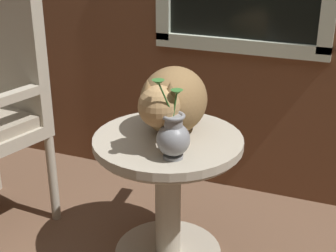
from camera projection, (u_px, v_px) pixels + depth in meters
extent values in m
cube|color=beige|center=(239.00, 46.00, 2.46)|extent=(0.88, 0.03, 0.07)
cylinder|color=#B2A893|center=(168.00, 200.00, 2.11)|extent=(0.11, 0.11, 0.51)
cylinder|color=#B2A893|center=(168.00, 141.00, 2.00)|extent=(0.61, 0.61, 0.03)
torus|color=#B2A893|center=(168.00, 148.00, 2.02)|extent=(0.58, 0.58, 0.02)
cylinder|color=#B2A893|center=(53.00, 178.00, 2.41)|extent=(0.04, 0.04, 0.45)
cube|color=#B2A893|center=(5.00, 55.00, 2.31)|extent=(0.52, 0.20, 0.58)
ellipsoid|color=olive|center=(174.00, 100.00, 2.01)|extent=(0.30, 0.34, 0.27)
sphere|color=tan|center=(159.00, 106.00, 1.81)|extent=(0.16, 0.16, 0.16)
cone|color=olive|center=(147.00, 87.00, 1.79)|extent=(0.05, 0.05, 0.05)
cone|color=olive|center=(170.00, 89.00, 1.77)|extent=(0.05, 0.05, 0.05)
cylinder|color=olive|center=(187.00, 101.00, 2.23)|extent=(0.09, 0.29, 0.06)
cylinder|color=gray|center=(173.00, 156.00, 1.83)|extent=(0.07, 0.07, 0.01)
ellipsoid|color=gray|center=(173.00, 139.00, 1.80)|extent=(0.12, 0.12, 0.12)
cylinder|color=gray|center=(173.00, 122.00, 1.78)|extent=(0.07, 0.07, 0.04)
torus|color=gray|center=(173.00, 116.00, 1.77)|extent=(0.09, 0.09, 0.02)
cylinder|color=#387533|center=(166.00, 100.00, 1.73)|extent=(0.04, 0.06, 0.14)
cone|color=#387533|center=(158.00, 82.00, 1.68)|extent=(0.04, 0.04, 0.02)
cylinder|color=#387533|center=(175.00, 104.00, 1.75)|extent=(0.02, 0.02, 0.09)
cone|color=#387533|center=(177.00, 92.00, 1.74)|extent=(0.04, 0.04, 0.02)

